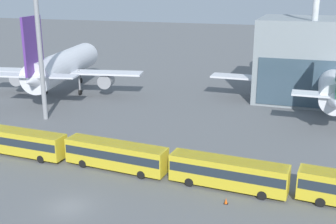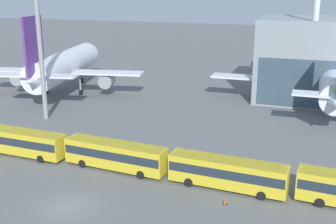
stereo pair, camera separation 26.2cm
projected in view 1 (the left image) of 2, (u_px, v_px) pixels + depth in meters
name	position (u px, v px, depth m)	size (l,w,h in m)	color
ground_plane	(69.00, 207.00, 42.11)	(440.00, 440.00, 0.00)	slate
airliner_at_gate_near	(63.00, 66.00, 85.68)	(33.17, 33.82, 16.48)	silver
airliner_at_gate_far	(332.00, 78.00, 76.87)	(44.49, 43.55, 14.65)	silver
shuttle_bus_0	(20.00, 141.00, 54.55)	(12.96, 3.11, 3.35)	gold
shuttle_bus_1	(116.00, 154.00, 50.29)	(13.02, 3.56, 3.35)	gold
shuttle_bus_2	(228.00, 172.00, 45.48)	(13.00, 3.38, 3.35)	gold
floodlight_mast	(37.00, 12.00, 65.30)	(2.39, 2.39, 30.30)	gray
traffic_cone_0	(226.00, 201.00, 42.67)	(0.44, 0.44, 0.65)	black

